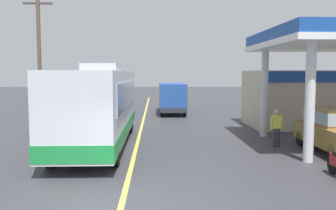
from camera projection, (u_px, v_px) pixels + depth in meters
ground at (145, 114)px, 28.64m from camera, size 120.00×120.00×0.00m
lane_divider_stripe at (143, 123)px, 23.66m from camera, size 0.16×50.00×0.01m
coach_bus_main at (100, 107)px, 16.19m from camera, size 2.60×11.04×3.69m
gas_station_roadside at (322, 84)px, 19.90m from camera, size 9.10×11.95×5.10m
car_at_pump at (333, 128)px, 14.60m from camera, size 1.70×4.20×1.82m
minibus_opposing_lane at (172, 95)px, 29.14m from camera, size 2.04×6.13×2.44m
pedestrian_near_pump at (329, 127)px, 15.44m from camera, size 0.55×0.22×1.66m
pedestrian_by_shop at (277, 126)px, 15.73m from camera, size 0.55×0.22×1.66m
utility_pole_roadside at (39, 57)px, 22.54m from camera, size 1.80×0.24×8.18m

